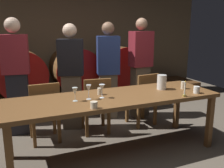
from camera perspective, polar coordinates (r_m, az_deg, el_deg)
ground_plane at (r=3.15m, az=2.73°, el=-17.92°), size 8.18×8.18×0.00m
back_wall at (r=5.42m, az=-10.46°, el=9.81°), size 6.29×0.24×2.66m
barrel_shelf at (r=5.09m, az=-8.56°, el=-3.43°), size 5.66×0.90×0.37m
wine_barrel_left at (r=4.81m, az=-20.11°, el=2.42°), size 0.86×0.93×0.86m
wine_barrel_center at (r=4.95m, az=-8.64°, el=3.36°), size 0.86×0.93×0.86m
wine_barrel_right at (r=5.25m, az=1.24°, el=4.07°), size 0.86×0.93×0.86m
dining_table at (r=3.14m, az=0.44°, el=-4.00°), size 2.67×0.84×0.77m
chair_left at (r=3.60m, az=-15.21°, el=-5.71°), size 0.41×0.41×0.88m
chair_center at (r=3.79m, az=-3.65°, el=-4.34°), size 0.44×0.44×0.88m
chair_right at (r=4.13m, az=7.33°, el=-2.92°), size 0.44×0.44×0.88m
guest_far_left at (r=3.94m, az=-21.00°, el=1.70°), size 0.41×0.29×1.75m
guest_center_left at (r=3.95m, az=-9.30°, el=1.76°), size 0.44×0.36×1.67m
guest_center_right at (r=4.36m, az=-0.88°, el=3.20°), size 0.43×0.32×1.69m
guest_far_right at (r=4.48m, az=6.55°, el=3.84°), size 0.39×0.26×1.76m
candle_center at (r=3.22m, az=16.30°, el=-1.76°), size 0.05×0.05×0.21m
pitcher at (r=3.50m, az=11.34°, el=0.42°), size 0.13×0.13×0.20m
wine_glass_left at (r=2.92m, az=-8.50°, el=-1.76°), size 0.06×0.06×0.16m
wine_glass_center at (r=2.97m, az=-5.38°, el=-1.13°), size 0.06×0.06×0.18m
wine_glass_right at (r=3.01m, az=-2.33°, el=-0.91°), size 0.07×0.07×0.17m
cup_far_left at (r=2.66m, az=-4.16°, el=-4.84°), size 0.08×0.08×0.08m
cup_center_left at (r=3.18m, az=-2.77°, el=-1.69°), size 0.07×0.07×0.09m
cup_center_right at (r=3.61m, az=16.01°, el=-0.26°), size 0.06×0.06×0.10m
cup_far_right at (r=3.42m, az=18.81°, el=-1.27°), size 0.08×0.08×0.09m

